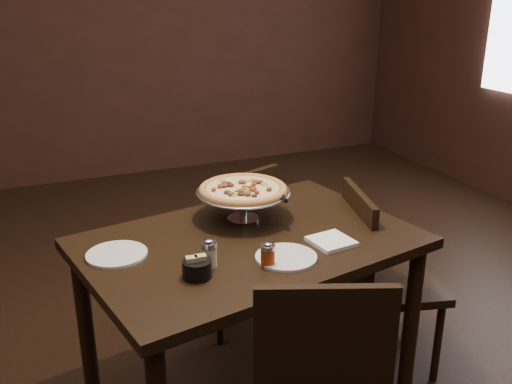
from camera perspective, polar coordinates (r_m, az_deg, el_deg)
name	(u,v)px	position (r m, az deg, el deg)	size (l,w,h in m)	color
room	(263,84)	(2.03, 0.75, 10.80)	(6.04, 7.04, 2.84)	black
dining_table	(250,262)	(2.28, -0.65, -7.05)	(1.40, 1.06, 0.79)	black
pizza_stand	(243,190)	(2.36, -1.31, 0.24)	(0.40, 0.40, 0.16)	#B1B1B8
parmesan_shaker	(209,254)	(2.01, -4.73, -6.16)	(0.06, 0.06, 0.11)	beige
pepper_flake_shaker	(268,255)	(2.01, 1.18, -6.31)	(0.05, 0.05, 0.09)	#9A290E
packet_caddy	(197,268)	(1.95, -5.94, -7.56)	(0.10, 0.10, 0.08)	black
napkin_stack	(331,241)	(2.21, 7.54, -4.92)	(0.15, 0.15, 0.02)	white
plate_left	(117,254)	(2.16, -13.76, -6.06)	(0.22, 0.22, 0.01)	silver
plate_near	(286,257)	(2.08, 3.03, -6.53)	(0.22, 0.22, 0.01)	silver
serving_spatula	(283,197)	(2.30, 2.71, -0.49)	(0.14, 0.14, 0.02)	#B1B1B8
chair_far	(231,242)	(2.94, -2.50, -5.03)	(0.53, 0.53, 0.88)	black
chair_side	(379,273)	(2.69, 12.21, -7.96)	(0.51, 0.51, 0.89)	black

